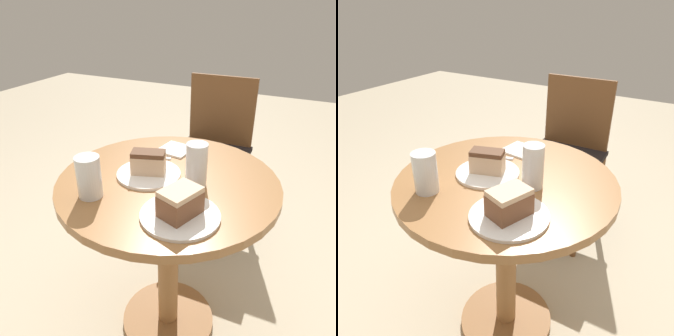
# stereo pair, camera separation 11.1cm
# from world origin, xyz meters

# --- Properties ---
(ground_plane) EXTENTS (8.00, 8.00, 0.00)m
(ground_plane) POSITION_xyz_m (0.00, 0.00, 0.00)
(ground_plane) COLOR beige
(table) EXTENTS (0.76, 0.76, 0.73)m
(table) POSITION_xyz_m (0.00, 0.00, 0.54)
(table) COLOR #9E6B3D
(table) RESTS_ON ground_plane
(chair) EXTENTS (0.43, 0.46, 0.88)m
(chair) POSITION_xyz_m (-0.10, 0.81, 0.48)
(chair) COLOR brown
(chair) RESTS_ON ground_plane
(plate_near) EXTENTS (0.22, 0.22, 0.01)m
(plate_near) POSITION_xyz_m (-0.07, -0.01, 0.73)
(plate_near) COLOR white
(plate_near) RESTS_ON table
(plate_far) EXTENTS (0.23, 0.23, 0.01)m
(plate_far) POSITION_xyz_m (0.13, -0.19, 0.73)
(plate_far) COLOR white
(plate_far) RESTS_ON table
(cake_slice_near) EXTENTS (0.13, 0.09, 0.08)m
(cake_slice_near) POSITION_xyz_m (-0.07, -0.01, 0.78)
(cake_slice_near) COLOR beige
(cake_slice_near) RESTS_ON plate_near
(cake_slice_far) EXTENTS (0.12, 0.14, 0.08)m
(cake_slice_far) POSITION_xyz_m (0.13, -0.19, 0.78)
(cake_slice_far) COLOR brown
(cake_slice_far) RESTS_ON plate_far
(glass_lemonade) EXTENTS (0.07, 0.07, 0.15)m
(glass_lemonade) POSITION_xyz_m (0.10, -0.00, 0.80)
(glass_lemonade) COLOR beige
(glass_lemonade) RESTS_ON table
(glass_water) EXTENTS (0.08, 0.08, 0.13)m
(glass_water) POSITION_xyz_m (-0.17, -0.20, 0.79)
(glass_water) COLOR silver
(glass_water) RESTS_ON table
(napkin_stack) EXTENTS (0.14, 0.14, 0.01)m
(napkin_stack) POSITION_xyz_m (-0.07, 0.22, 0.73)
(napkin_stack) COLOR white
(napkin_stack) RESTS_ON table
(fork) EXTENTS (0.15, 0.06, 0.00)m
(fork) POSITION_xyz_m (-0.13, 0.12, 0.73)
(fork) COLOR silver
(fork) RESTS_ON table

